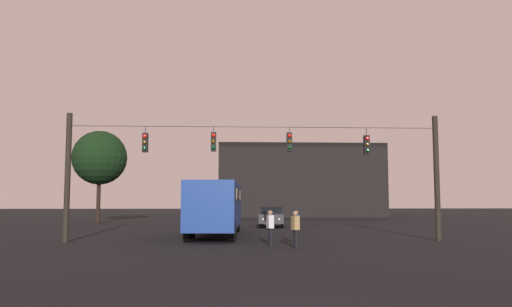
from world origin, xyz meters
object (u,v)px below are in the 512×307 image
object	(u,v)px
pedestrian_crossing_right	(296,226)
tree_left_silhouette	(100,158)
city_bus	(216,203)
pedestrian_crossing_left	(295,227)
pedestrian_crossing_center	(270,226)
car_near_right	(272,216)

from	to	relation	value
pedestrian_crossing_right	tree_left_silhouette	world-z (taller)	tree_left_silhouette
pedestrian_crossing_right	tree_left_silhouette	xyz separation A→B (m)	(-14.64, 21.50, 4.87)
city_bus	tree_left_silhouette	world-z (taller)	tree_left_silhouette
pedestrian_crossing_left	pedestrian_crossing_center	world-z (taller)	same
pedestrian_crossing_right	city_bus	bearing A→B (deg)	123.76
tree_left_silhouette	pedestrian_crossing_right	bearing A→B (deg)	-55.75
pedestrian_crossing_left	tree_left_silhouette	size ratio (longest dim) A/B	0.19
car_near_right	pedestrian_crossing_left	bearing A→B (deg)	-91.16
tree_left_silhouette	pedestrian_crossing_left	bearing A→B (deg)	-58.45
city_bus	pedestrian_crossing_right	size ratio (longest dim) A/B	7.15
pedestrian_crossing_left	pedestrian_crossing_right	distance (m)	1.91
pedestrian_crossing_center	pedestrian_crossing_right	size ratio (longest dim) A/B	1.02
pedestrian_crossing_center	pedestrian_crossing_right	bearing A→B (deg)	24.94
car_near_right	pedestrian_crossing_center	xyz separation A→B (m)	(-1.31, -15.54, 0.09)
pedestrian_crossing_left	tree_left_silhouette	bearing A→B (deg)	121.55
pedestrian_crossing_right	tree_left_silhouette	bearing A→B (deg)	124.25
pedestrian_crossing_center	tree_left_silhouette	distance (m)	26.27
pedestrian_crossing_left	car_near_right	bearing A→B (deg)	88.84
city_bus	car_near_right	xyz separation A→B (m)	(3.93, 9.20, -1.07)
pedestrian_crossing_left	pedestrian_crossing_right	size ratio (longest dim) A/B	1.02
city_bus	pedestrian_crossing_right	distance (m)	7.01
car_near_right	pedestrian_crossing_center	distance (m)	15.60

